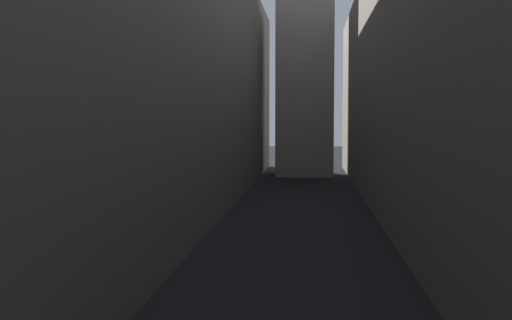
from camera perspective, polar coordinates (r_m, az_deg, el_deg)
The scene contains 3 objects.
ground_plane at distance 40.56m, azimuth 3.74°, elevation -6.38°, with size 264.00×264.00×0.00m, color black.
building_block_left at distance 44.22m, azimuth -12.89°, elevation 8.59°, with size 14.20×108.00×21.88m, color slate.
building_block_right at distance 43.84m, azimuth 21.56°, elevation 7.50°, with size 15.44×108.00×20.41m, color #756B5B.
Camera 1 is at (0.85, 8.06, 7.02)m, focal length 44.52 mm.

